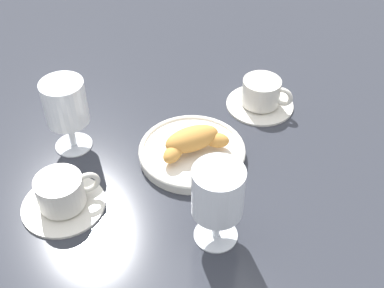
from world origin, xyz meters
The scene contains 7 objects.
ground_plane centered at (0.00, 0.00, 0.00)m, with size 2.20×2.20×0.00m, color #2D3038.
pastry_plate centered at (-0.03, 0.01, 0.01)m, with size 0.19×0.19×0.02m.
croissant_large centered at (-0.03, 0.01, 0.04)m, with size 0.13×0.09×0.04m.
coffee_cup_near centered at (-0.23, -0.01, 0.03)m, with size 0.14×0.14×0.06m.
coffee_cup_far centered at (0.21, -0.04, 0.03)m, with size 0.14×0.14×0.06m.
juice_glass_left centered at (0.06, 0.17, 0.09)m, with size 0.08×0.08×0.14m.
juice_glass_right centered at (0.12, -0.16, 0.09)m, with size 0.08×0.08×0.14m.
Camera 1 is at (0.40, 0.50, 0.61)m, focal length 46.02 mm.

